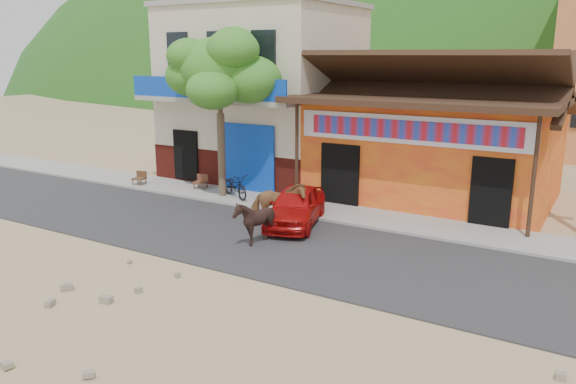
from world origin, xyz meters
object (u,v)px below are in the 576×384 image
(cow_tan, at_px, (278,204))
(cafe_chair_left, at_px, (139,173))
(cafe_chair_right, at_px, (200,176))
(cow_dark, at_px, (255,222))
(red_car, at_px, (296,206))
(scooter, at_px, (235,186))
(tree, at_px, (220,113))

(cow_tan, bearing_deg, cafe_chair_left, 48.65)
(cafe_chair_right, bearing_deg, cow_dark, -50.16)
(red_car, bearing_deg, scooter, 139.27)
(cafe_chair_left, bearing_deg, cafe_chair_right, 4.42)
(cow_tan, bearing_deg, red_car, -64.05)
(tree, distance_m, cow_tan, 4.82)
(cow_dark, distance_m, cafe_chair_right, 6.78)
(tree, height_order, scooter, tree)
(scooter, xyz_separation_m, cafe_chair_right, (-2.00, 0.45, 0.06))
(tree, height_order, cow_dark, tree)
(scooter, distance_m, cafe_chair_left, 4.54)
(cow_tan, height_order, scooter, cow_tan)
(red_car, xyz_separation_m, scooter, (-3.41, 1.54, -0.08))
(tree, distance_m, cow_dark, 5.95)
(cow_tan, height_order, red_car, cow_tan)
(cow_tan, bearing_deg, cow_dark, 161.22)
(cow_tan, xyz_separation_m, cow_dark, (0.29, -1.68, -0.07))
(tree, xyz_separation_m, cafe_chair_left, (-3.93, -0.30, -2.52))
(cow_tan, distance_m, cafe_chair_right, 5.64)
(cow_tan, xyz_separation_m, scooter, (-3.07, 2.01, -0.19))
(cafe_chair_right, bearing_deg, red_car, -32.62)
(cow_tan, xyz_separation_m, red_car, (0.34, 0.48, -0.11))
(cow_dark, bearing_deg, cafe_chair_left, -145.41)
(cow_dark, xyz_separation_m, red_car, (0.05, 2.16, -0.05))
(cafe_chair_left, height_order, cafe_chair_right, cafe_chair_right)
(cow_dark, distance_m, red_car, 2.16)
(scooter, bearing_deg, cafe_chair_left, 120.83)
(red_car, bearing_deg, cafe_chair_left, 154.55)
(red_car, relative_size, cafe_chair_left, 3.62)
(tree, relative_size, cafe_chair_left, 6.24)
(cow_tan, relative_size, scooter, 1.00)
(cow_tan, relative_size, cafe_chair_left, 1.74)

